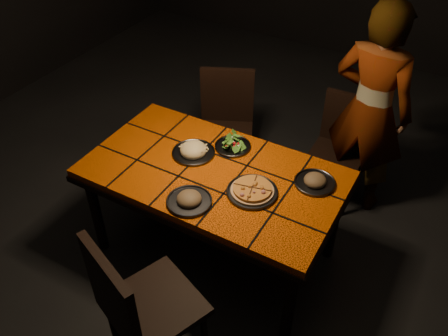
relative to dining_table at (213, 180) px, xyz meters
The scene contains 11 objects.
room_shell 0.83m from the dining_table, ahead, with size 6.04×7.04×3.08m.
dining_table is the anchor object (origin of this frame).
chair_near 0.94m from the dining_table, 83.97° to the right, with size 0.59×0.59×1.01m.
chair_far_left 0.90m from the dining_table, 114.29° to the left, with size 0.56×0.56×0.93m.
chair_far_right 1.17m from the dining_table, 63.45° to the left, with size 0.40×0.40×0.86m.
diner 1.26m from the dining_table, 57.60° to the left, with size 0.60×0.39×1.64m, color brown.
plate_pizza 0.32m from the dining_table, 11.00° to the right, with size 0.31×0.31×0.04m.
plate_pasta 0.24m from the dining_table, 156.60° to the left, with size 0.28×0.28×0.09m.
plate_salad 0.29m from the dining_table, 92.36° to the left, with size 0.24×0.24×0.07m.
plate_mushroom_a 0.33m from the dining_table, 85.55° to the right, with size 0.27×0.27×0.09m.
plate_mushroom_b 0.64m from the dining_table, 18.81° to the left, with size 0.25×0.25×0.08m.
Camera 1 is at (1.18, -1.93, 2.66)m, focal length 38.00 mm.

